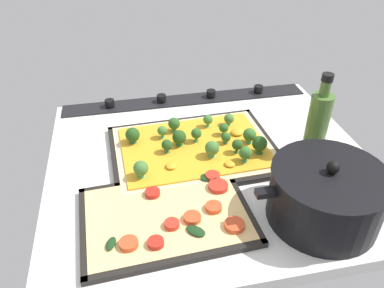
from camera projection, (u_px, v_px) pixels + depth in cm
name	position (u px, v px, depth cm)	size (l,w,h in cm)	color
ground_plane	(211.00, 165.00, 92.41)	(77.02, 69.17, 3.00)	silver
stove_control_panel	(187.00, 99.00, 116.21)	(73.94, 7.00, 2.60)	black
baking_tray_front	(194.00, 151.00, 94.15)	(41.47, 31.24, 1.30)	black
broccoli_pizza	(196.00, 146.00, 93.18)	(38.97, 28.74, 5.91)	beige
baking_tray_back	(166.00, 217.00, 75.69)	(34.62, 25.48, 1.30)	black
veggie_pizza_back	(170.00, 214.00, 75.32)	(32.10, 22.96, 1.90)	#E4BF79
cooking_pot	(326.00, 195.00, 73.13)	(28.90, 22.13, 13.75)	black
oil_bottle	(317.00, 125.00, 87.86)	(5.09, 5.09, 21.78)	#476B2D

